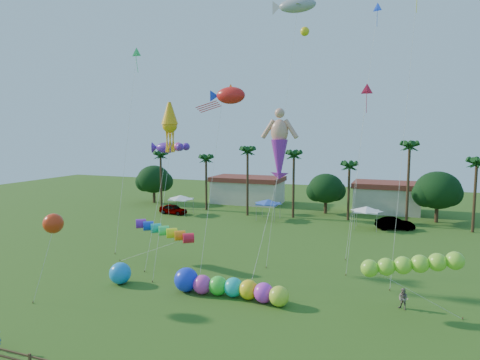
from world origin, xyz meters
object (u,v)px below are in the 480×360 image
(car_b, at_px, (395,224))
(caterpillar_inflatable, at_px, (226,287))
(spectator_b, at_px, (403,299))
(car_a, at_px, (173,209))
(blue_ball, at_px, (120,273))

(car_b, xyz_separation_m, caterpillar_inflatable, (-11.79, -29.47, 0.02))
(spectator_b, height_order, caterpillar_inflatable, caterpillar_inflatable)
(car_a, height_order, spectator_b, spectator_b)
(caterpillar_inflatable, height_order, blue_ball, caterpillar_inflatable)
(car_a, xyz_separation_m, car_b, (32.85, 1.20, 0.03))
(car_a, distance_m, caterpillar_inflatable, 35.25)
(spectator_b, bearing_deg, caterpillar_inflatable, -143.20)
(car_a, xyz_separation_m, spectator_b, (34.08, -25.78, 0.01))
(car_a, relative_size, blue_ball, 2.47)
(car_a, distance_m, blue_ball, 31.05)
(car_a, relative_size, caterpillar_inflatable, 0.47)
(car_b, bearing_deg, blue_ball, 128.80)
(caterpillar_inflatable, xyz_separation_m, blue_ball, (-9.56, -0.56, 0.10))
(caterpillar_inflatable, bearing_deg, car_b, 68.36)
(caterpillar_inflatable, bearing_deg, car_a, 126.84)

